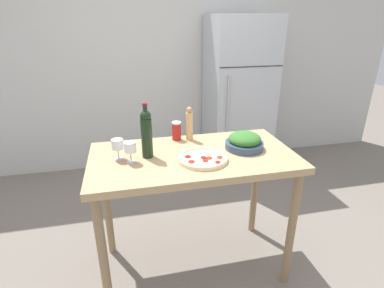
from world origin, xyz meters
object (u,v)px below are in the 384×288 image
(wine_bottle, at_px, (146,133))
(wine_glass_far, at_px, (117,145))
(salad_bowl, at_px, (244,141))
(refrigerator, at_px, (238,97))
(pepper_mill, at_px, (189,124))
(wine_glass_near, at_px, (130,148))
(salt_canister, at_px, (177,131))
(homemade_pizza, at_px, (203,158))

(wine_bottle, xyz_separation_m, wine_glass_far, (-0.19, 0.00, -0.07))
(wine_bottle, bearing_deg, salad_bowl, -1.46)
(refrigerator, bearing_deg, pepper_mill, -124.22)
(wine_glass_far, xyz_separation_m, pepper_mill, (0.52, 0.23, 0.03))
(wine_glass_near, bearing_deg, wine_glass_far, 139.69)
(refrigerator, bearing_deg, salt_canister, -127.41)
(wine_glass_far, relative_size, salt_canister, 0.99)
(wine_glass_far, height_order, salad_bowl, wine_glass_far)
(refrigerator, relative_size, pepper_mill, 7.32)
(pepper_mill, distance_m, salad_bowl, 0.42)
(salad_bowl, bearing_deg, wine_glass_far, 178.73)
(homemade_pizza, relative_size, salt_canister, 2.32)
(salt_canister, bearing_deg, wine_glass_far, -149.04)
(wine_bottle, distance_m, wine_glass_far, 0.20)
(salt_canister, bearing_deg, salad_bowl, -32.58)
(homemade_pizza, bearing_deg, pepper_mill, 91.11)
(pepper_mill, relative_size, salt_canister, 1.83)
(wine_glass_near, distance_m, salad_bowl, 0.78)
(salad_bowl, xyz_separation_m, homemade_pizza, (-0.33, -0.12, -0.04))
(wine_glass_far, height_order, salt_canister, salt_canister)
(wine_bottle, bearing_deg, wine_glass_near, -150.17)
(refrigerator, bearing_deg, wine_glass_near, -129.67)
(wine_glass_far, bearing_deg, salt_canister, 30.96)
(wine_bottle, height_order, wine_glass_far, wine_bottle)
(wine_glass_near, height_order, pepper_mill, pepper_mill)
(refrigerator, bearing_deg, wine_bottle, -128.38)
(wine_glass_far, distance_m, homemade_pizza, 0.55)
(refrigerator, xyz_separation_m, wine_glass_far, (-1.40, -1.54, 0.13))
(refrigerator, distance_m, wine_glass_near, 2.08)
(wine_bottle, bearing_deg, homemade_pizza, -21.86)
(wine_glass_near, bearing_deg, salad_bowl, 3.40)
(refrigerator, xyz_separation_m, wine_glass_near, (-1.33, -1.60, 0.13))
(pepper_mill, distance_m, salt_canister, 0.11)
(wine_bottle, bearing_deg, salt_canister, 47.15)
(wine_glass_near, xyz_separation_m, salt_canister, (0.35, 0.32, -0.03))
(wine_glass_far, distance_m, salad_bowl, 0.85)
(refrigerator, relative_size, salt_canister, 13.40)
(wine_glass_near, bearing_deg, refrigerator, 50.33)
(homemade_pizza, bearing_deg, wine_bottle, 158.14)
(homemade_pizza, bearing_deg, salad_bowl, 19.93)
(wine_bottle, height_order, wine_glass_near, wine_bottle)
(wine_bottle, xyz_separation_m, homemade_pizza, (0.34, -0.14, -0.15))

